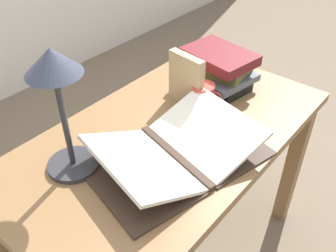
% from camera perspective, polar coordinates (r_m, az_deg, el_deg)
% --- Properties ---
extents(reading_desk, '(1.21, 0.67, 0.74)m').
position_cam_1_polar(reading_desk, '(1.37, 0.10, -4.80)').
color(reading_desk, brown).
rests_on(reading_desk, ground_plane).
extents(open_book, '(0.62, 0.48, 0.10)m').
position_cam_1_polar(open_book, '(1.17, 1.18, -3.87)').
color(open_book, '#38281E').
rests_on(open_book, reading_desk).
extents(book_stack_tall, '(0.26, 0.29, 0.15)m').
position_cam_1_polar(book_stack_tall, '(1.52, 7.65, 8.67)').
color(book_stack_tall, black).
rests_on(book_stack_tall, reading_desk).
extents(book_standing_upright, '(0.05, 0.16, 0.20)m').
position_cam_1_polar(book_standing_upright, '(1.39, 2.77, 6.97)').
color(book_standing_upright, tan).
rests_on(book_standing_upright, reading_desk).
extents(reading_lamp, '(0.16, 0.16, 0.40)m').
position_cam_1_polar(reading_lamp, '(1.03, -16.53, 5.79)').
color(reading_lamp, '#2D2D33').
rests_on(reading_lamp, reading_desk).
extents(coffee_mug, '(0.09, 0.11, 0.10)m').
position_cam_1_polar(coffee_mug, '(1.39, 5.17, 4.50)').
color(coffee_mug, '#B74238').
rests_on(coffee_mug, reading_desk).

